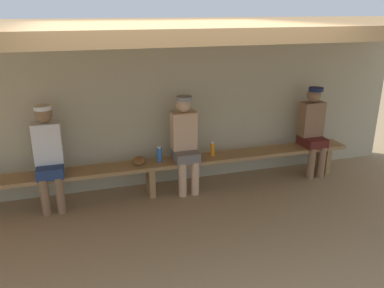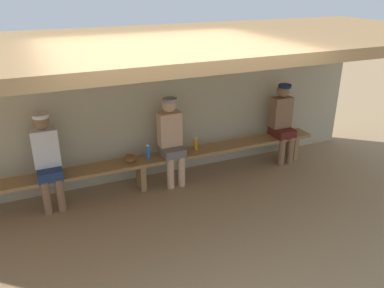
% 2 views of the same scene
% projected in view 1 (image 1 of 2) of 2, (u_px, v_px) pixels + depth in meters
% --- Properties ---
extents(ground_plane, '(24.00, 24.00, 0.00)m').
position_uv_depth(ground_plane, '(181.00, 258.00, 4.06)').
color(ground_plane, '#9E7F59').
extents(back_wall, '(8.00, 0.20, 2.20)m').
position_uv_depth(back_wall, '(142.00, 109.00, 5.50)').
color(back_wall, '#B7AD8C').
rests_on(back_wall, ground).
extents(dugout_roof, '(8.00, 2.80, 0.12)m').
position_uv_depth(dugout_roof, '(160.00, 28.00, 3.94)').
color(dugout_roof, '#9E7547').
rests_on(dugout_roof, back_wall).
extents(bench, '(6.00, 0.36, 0.46)m').
position_uv_depth(bench, '(150.00, 168.00, 5.33)').
color(bench, '#9E7547').
rests_on(bench, ground).
extents(player_in_blue, '(0.34, 0.42, 1.34)m').
position_uv_depth(player_in_blue, '(48.00, 153.00, 4.86)').
color(player_in_blue, navy).
rests_on(player_in_blue, ground).
extents(player_middle, '(0.34, 0.42, 1.34)m').
position_uv_depth(player_middle, '(313.00, 127.00, 5.90)').
color(player_middle, '#591E19').
rests_on(player_middle, ground).
extents(player_near_post, '(0.34, 0.42, 1.34)m').
position_uv_depth(player_near_post, '(185.00, 140.00, 5.35)').
color(player_near_post, slate).
rests_on(player_near_post, ground).
extents(water_bottle_blue, '(0.07, 0.07, 0.21)m').
position_uv_depth(water_bottle_blue, '(159.00, 154.00, 5.34)').
color(water_bottle_blue, blue).
rests_on(water_bottle_blue, bench).
extents(water_bottle_clear, '(0.07, 0.07, 0.21)m').
position_uv_depth(water_bottle_clear, '(213.00, 149.00, 5.54)').
color(water_bottle_clear, orange).
rests_on(water_bottle_clear, bench).
extents(baseball_glove_dark_brown, '(0.22, 0.27, 0.09)m').
position_uv_depth(baseball_glove_dark_brown, '(139.00, 160.00, 5.28)').
color(baseball_glove_dark_brown, brown).
rests_on(baseball_glove_dark_brown, bench).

